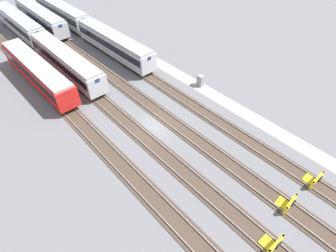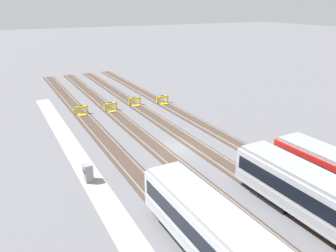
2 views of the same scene
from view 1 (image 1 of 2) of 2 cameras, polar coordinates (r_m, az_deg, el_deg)
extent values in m
plane|color=slate|center=(31.41, -2.88, -0.20)|extent=(400.00, 400.00, 0.00)
cube|color=#9E9E93|center=(37.06, 9.28, 7.05)|extent=(54.00, 2.00, 0.01)
cube|color=#47382D|center=(34.69, 5.17, 4.67)|extent=(90.00, 2.23, 0.06)
cube|color=gray|center=(34.20, 4.34, 4.31)|extent=(90.00, 0.07, 0.15)
cube|color=gray|center=(35.05, 6.00, 5.29)|extent=(90.00, 0.07, 0.15)
cube|color=#47382D|center=(32.39, -0.02, 1.56)|extent=(90.00, 2.24, 0.06)
cube|color=gray|center=(31.97, -0.98, 1.13)|extent=(90.00, 0.07, 0.15)
cube|color=gray|center=(32.69, 0.91, 2.26)|extent=(90.00, 0.07, 0.15)
cube|color=#47382D|center=(30.51, -5.91, -1.98)|extent=(90.00, 2.24, 0.06)
cube|color=gray|center=(30.16, -7.00, -2.49)|extent=(90.00, 0.07, 0.15)
cube|color=gray|center=(30.72, -4.87, -1.21)|extent=(90.00, 0.07, 0.15)
cube|color=#47382D|center=(29.12, -12.50, -5.91)|extent=(90.00, 2.23, 0.06)
cube|color=gray|center=(28.86, -13.72, -6.47)|extent=(90.00, 0.07, 0.15)
cube|color=gray|center=(29.24, -11.36, -5.08)|extent=(90.00, 0.07, 0.15)
cube|color=#B7BABF|center=(61.50, -22.12, 21.97)|extent=(18.05, 3.12, 2.70)
cube|color=black|center=(61.40, -22.21, 22.24)|extent=(17.33, 3.15, 1.08)
cube|color=#A8AAAF|center=(61.74, -21.93, 21.33)|extent=(17.69, 3.14, 0.54)
cube|color=#999BA0|center=(61.04, -22.52, 23.25)|extent=(17.50, 2.83, 0.30)
cube|color=blue|center=(53.40, -17.96, 21.11)|extent=(0.09, 0.70, 0.56)
cube|color=black|center=(66.99, -23.94, 21.52)|extent=(3.64, 2.30, 0.70)
cube|color=black|center=(57.25, -19.09, 19.35)|extent=(3.64, 2.30, 0.70)
cube|color=#B7BABF|center=(42.48, -21.31, 12.95)|extent=(18.03, 2.98, 2.70)
cube|color=black|center=(42.34, -21.42, 13.32)|extent=(17.31, 3.02, 1.08)
cube|color=#A8AAAF|center=(42.84, -21.05, 12.09)|extent=(17.67, 3.01, 0.54)
cube|color=#999BA0|center=(41.81, -21.84, 14.70)|extent=(17.48, 2.70, 0.30)
cube|color=blue|center=(49.85, -26.33, 17.24)|extent=(0.09, 0.70, 0.56)
cube|color=blue|center=(34.77, -15.18, 9.47)|extent=(0.09, 0.70, 0.56)
cube|color=black|center=(47.99, -23.78, 13.38)|extent=(3.62, 2.28, 0.70)
cube|color=black|center=(38.83, -17.04, 8.09)|extent=(3.62, 2.28, 0.70)
cube|color=#B7BABF|center=(59.40, -29.66, 18.89)|extent=(18.03, 3.01, 2.70)
cube|color=black|center=(59.30, -29.77, 19.16)|extent=(17.31, 3.05, 1.08)
cube|color=#A8AAAF|center=(59.65, -29.40, 18.25)|extent=(17.67, 3.04, 0.54)
cube|color=#999BA0|center=(58.92, -30.19, 20.17)|extent=(17.49, 2.73, 0.30)
cube|color=blue|center=(67.45, -32.63, 21.28)|extent=(0.09, 0.70, 0.56)
cube|color=blue|center=(50.91, -26.61, 17.65)|extent=(0.09, 0.70, 0.56)
cube|color=black|center=(65.11, -30.81, 18.64)|extent=(3.63, 2.28, 0.70)
cube|color=black|center=(54.95, -27.06, 16.03)|extent=(3.63, 2.28, 0.70)
cube|color=red|center=(41.49, -26.50, 10.51)|extent=(18.06, 3.20, 2.70)
cube|color=black|center=(41.34, -26.64, 10.88)|extent=(17.34, 3.22, 1.08)
cube|color=#B70F0A|center=(41.85, -26.18, 9.65)|extent=(17.70, 3.22, 0.54)
cube|color=#999BA0|center=(40.80, -27.16, 12.25)|extent=(17.51, 2.91, 0.30)
cube|color=blue|center=(49.00, -30.98, 15.11)|extent=(0.10, 0.70, 0.56)
cube|color=blue|center=(33.56, -21.19, 6.53)|extent=(0.10, 0.70, 0.56)
cube|color=black|center=(47.10, -28.47, 11.16)|extent=(3.65, 2.32, 0.70)
cube|color=black|center=(37.75, -22.48, 5.38)|extent=(3.65, 2.32, 0.70)
cube|color=#B7BABF|center=(45.59, -11.63, 17.10)|extent=(18.03, 3.01, 2.70)
cube|color=black|center=(45.45, -11.69, 17.46)|extent=(17.31, 3.05, 1.08)
cube|color=#A8AAAF|center=(45.92, -11.50, 16.26)|extent=(17.67, 3.04, 0.54)
cube|color=#999BA0|center=(44.97, -11.91, 18.80)|extent=(17.49, 2.73, 0.30)
cube|color=blue|center=(52.50, -17.63, 20.81)|extent=(0.09, 0.70, 0.56)
cube|color=blue|center=(38.53, -4.16, 14.44)|extent=(0.09, 0.70, 0.56)
cube|color=black|center=(50.75, -15.03, 17.17)|extent=(3.63, 2.28, 0.70)
cube|color=black|center=(42.22, -6.97, 12.80)|extent=(3.63, 2.28, 0.70)
cube|color=#B7BABF|center=(60.43, -25.97, 20.50)|extent=(18.02, 2.91, 2.70)
cube|color=black|center=(60.33, -26.06, 20.78)|extent=(17.30, 2.95, 1.08)
cube|color=#A8AAAF|center=(60.68, -25.74, 19.86)|extent=(17.66, 2.94, 0.54)
cube|color=#999BA0|center=(59.96, -26.43, 21.79)|extent=(17.48, 2.63, 0.30)
cube|color=blue|center=(68.37, -29.27, 22.75)|extent=(0.08, 0.70, 0.56)
cube|color=blue|center=(52.08, -22.43, 19.45)|extent=(0.08, 0.70, 0.56)
cube|color=black|center=(66.06, -27.41, 20.16)|extent=(3.61, 2.26, 0.70)
cube|color=black|center=(56.05, -23.19, 17.76)|extent=(3.61, 2.26, 0.70)
cube|color=yellow|center=(28.72, 28.77, -11.34)|extent=(0.19, 0.19, 1.15)
cube|color=yellow|center=(29.96, 30.38, -9.35)|extent=(0.19, 0.19, 1.15)
cube|color=yellow|center=(29.03, 29.88, -9.82)|extent=(0.34, 2.01, 0.30)
cube|color=yellow|center=(29.73, 28.38, -10.30)|extent=(1.15, 1.14, 0.18)
cube|color=black|center=(29.01, 30.18, -10.01)|extent=(0.15, 0.61, 0.44)
cube|color=yellow|center=(26.06, 24.13, -16.55)|extent=(0.19, 0.19, 1.15)
cube|color=yellow|center=(27.16, 25.83, -13.96)|extent=(0.19, 0.19, 1.15)
cube|color=yellow|center=(26.26, 25.28, -14.73)|extent=(0.34, 2.01, 0.30)
cube|color=yellow|center=(27.01, 23.66, -15.18)|extent=(1.15, 1.13, 0.18)
cube|color=black|center=(26.26, 25.63, -14.93)|extent=(0.15, 0.61, 0.44)
cube|color=yellow|center=(24.67, 23.43, -21.58)|extent=(0.19, 0.19, 1.15)
cube|color=yellow|center=(23.85, 22.52, -22.59)|extent=(0.32, 2.01, 0.30)
cube|color=yellow|center=(24.67, 20.80, -22.73)|extent=(1.14, 1.12, 0.18)
cube|color=black|center=(23.84, 22.90, -22.85)|extent=(0.14, 0.60, 0.44)
cube|color=gray|center=(37.95, 7.08, 9.75)|extent=(0.90, 0.70, 1.60)
cube|color=#333338|center=(38.05, 7.49, 10.24)|extent=(0.70, 0.04, 0.36)
camera|label=2|loc=(55.42, -10.67, 35.59)|focal=35.00mm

